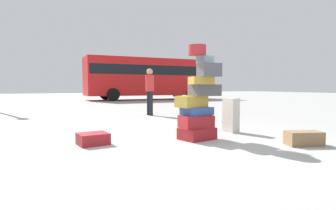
{
  "coord_description": "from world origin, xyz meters",
  "views": [
    {
      "loc": [
        -2.51,
        -4.4,
        1.04
      ],
      "look_at": [
        0.47,
        1.39,
        0.6
      ],
      "focal_mm": 29.89,
      "sensor_mm": 36.0,
      "label": 1
    }
  ],
  "objects_px": {
    "suitcase_tower": "(198,103)",
    "person_bearded_onlooker": "(150,87)",
    "suitcase_maroon_foreground_near": "(192,127)",
    "suitcase_brown_left_side": "(304,138)",
    "parked_bus": "(149,76)",
    "suitcase_maroon_foreground_far": "(93,139)",
    "suitcase_cream_upright_blue": "(231,115)"
  },
  "relations": [
    {
      "from": "suitcase_maroon_foreground_far",
      "to": "person_bearded_onlooker",
      "type": "relative_size",
      "value": 0.31
    },
    {
      "from": "person_bearded_onlooker",
      "to": "parked_bus",
      "type": "bearing_deg",
      "value": 154.2
    },
    {
      "from": "suitcase_maroon_foreground_far",
      "to": "suitcase_brown_left_side",
      "type": "xyz_separation_m",
      "value": [
        3.28,
        -1.77,
        0.02
      ]
    },
    {
      "from": "suitcase_maroon_foreground_far",
      "to": "person_bearded_onlooker",
      "type": "distance_m",
      "value": 5.12
    },
    {
      "from": "suitcase_cream_upright_blue",
      "to": "person_bearded_onlooker",
      "type": "xyz_separation_m",
      "value": [
        -0.17,
        4.19,
        0.61
      ]
    },
    {
      "from": "suitcase_cream_upright_blue",
      "to": "parked_bus",
      "type": "bearing_deg",
      "value": 70.91
    },
    {
      "from": "suitcase_tower",
      "to": "parked_bus",
      "type": "height_order",
      "value": "parked_bus"
    },
    {
      "from": "parked_bus",
      "to": "suitcase_brown_left_side",
      "type": "bearing_deg",
      "value": -102.29
    },
    {
      "from": "suitcase_tower",
      "to": "parked_bus",
      "type": "distance_m",
      "value": 16.7
    },
    {
      "from": "suitcase_maroon_foreground_near",
      "to": "suitcase_brown_left_side",
      "type": "relative_size",
      "value": 0.87
    },
    {
      "from": "suitcase_maroon_foreground_far",
      "to": "suitcase_maroon_foreground_near",
      "type": "distance_m",
      "value": 2.36
    },
    {
      "from": "suitcase_cream_upright_blue",
      "to": "parked_bus",
      "type": "relative_size",
      "value": 0.08
    },
    {
      "from": "suitcase_cream_upright_blue",
      "to": "person_bearded_onlooker",
      "type": "bearing_deg",
      "value": 89.86
    },
    {
      "from": "suitcase_tower",
      "to": "person_bearded_onlooker",
      "type": "bearing_deg",
      "value": 78.17
    },
    {
      "from": "person_bearded_onlooker",
      "to": "parked_bus",
      "type": "relative_size",
      "value": 0.17
    },
    {
      "from": "suitcase_maroon_foreground_near",
      "to": "person_bearded_onlooker",
      "type": "bearing_deg",
      "value": 93.66
    },
    {
      "from": "suitcase_tower",
      "to": "suitcase_maroon_foreground_near",
      "type": "distance_m",
      "value": 1.1
    },
    {
      "from": "suitcase_tower",
      "to": "person_bearded_onlooker",
      "type": "distance_m",
      "value": 4.68
    },
    {
      "from": "person_bearded_onlooker",
      "to": "parked_bus",
      "type": "xyz_separation_m",
      "value": [
        4.74,
        11.09,
        0.84
      ]
    },
    {
      "from": "person_bearded_onlooker",
      "to": "suitcase_tower",
      "type": "bearing_deg",
      "value": -14.47
    },
    {
      "from": "suitcase_tower",
      "to": "person_bearded_onlooker",
      "type": "xyz_separation_m",
      "value": [
        0.96,
        4.57,
        0.28
      ]
    },
    {
      "from": "suitcase_cream_upright_blue",
      "to": "suitcase_maroon_foreground_near",
      "type": "xyz_separation_m",
      "value": [
        -0.74,
        0.46,
        -0.27
      ]
    },
    {
      "from": "suitcase_tower",
      "to": "suitcase_brown_left_side",
      "type": "distance_m",
      "value": 1.97
    },
    {
      "from": "parked_bus",
      "to": "person_bearded_onlooker",
      "type": "bearing_deg",
      "value": -111.02
    },
    {
      "from": "suitcase_maroon_foreground_far",
      "to": "suitcase_cream_upright_blue",
      "type": "distance_m",
      "value": 3.08
    },
    {
      "from": "suitcase_maroon_foreground_near",
      "to": "suitcase_brown_left_side",
      "type": "bearing_deg",
      "value": -53.98
    },
    {
      "from": "suitcase_cream_upright_blue",
      "to": "suitcase_maroon_foreground_near",
      "type": "height_order",
      "value": "suitcase_cream_upright_blue"
    },
    {
      "from": "suitcase_maroon_foreground_near",
      "to": "person_bearded_onlooker",
      "type": "distance_m",
      "value": 3.88
    },
    {
      "from": "parked_bus",
      "to": "suitcase_cream_upright_blue",
      "type": "bearing_deg",
      "value": -104.54
    },
    {
      "from": "suitcase_maroon_foreground_near",
      "to": "suitcase_brown_left_side",
      "type": "distance_m",
      "value": 2.36
    },
    {
      "from": "suitcase_maroon_foreground_near",
      "to": "suitcase_maroon_foreground_far",
      "type": "bearing_deg",
      "value": -157.94
    },
    {
      "from": "suitcase_cream_upright_blue",
      "to": "parked_bus",
      "type": "xyz_separation_m",
      "value": [
        4.58,
        15.28,
        1.45
      ]
    }
  ]
}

